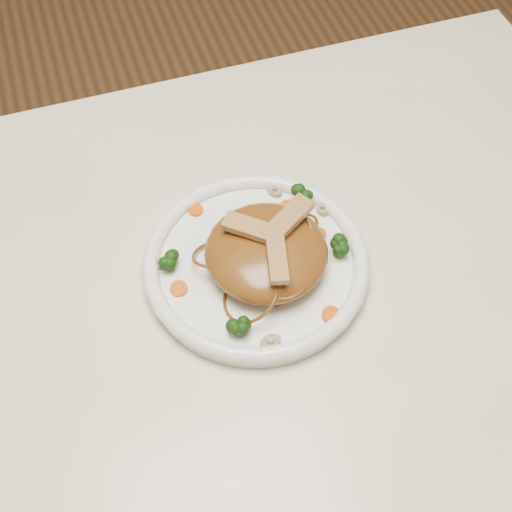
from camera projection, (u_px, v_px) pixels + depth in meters
name	position (u px, v px, depth m)	size (l,w,h in m)	color
ground	(233.00, 495.00, 1.42)	(4.00, 4.00, 0.00)	#4D331A
table	(219.00, 345.00, 0.89)	(1.20, 0.80, 0.75)	white
plate	(256.00, 267.00, 0.83)	(0.27, 0.27, 0.02)	white
noodle_mound	(266.00, 252.00, 0.80)	(0.14, 0.14, 0.05)	brown
chicken_a	(288.00, 219.00, 0.79)	(0.07, 0.02, 0.01)	tan
chicken_b	(253.00, 229.00, 0.78)	(0.07, 0.02, 0.01)	tan
chicken_c	(277.00, 258.00, 0.76)	(0.06, 0.02, 0.01)	tan
broccoli_0	(303.00, 194.00, 0.87)	(0.03, 0.03, 0.03)	#14390C
broccoli_1	(168.00, 259.00, 0.81)	(0.03, 0.03, 0.03)	#14390C
broccoli_2	(239.00, 325.00, 0.76)	(0.03, 0.03, 0.03)	#14390C
broccoli_3	(340.00, 246.00, 0.82)	(0.03, 0.03, 0.03)	#14390C
carrot_0	(288.00, 208.00, 0.87)	(0.02, 0.02, 0.01)	#D75207
carrot_1	(179.00, 289.00, 0.80)	(0.02, 0.02, 0.01)	#D75207
carrot_2	(318.00, 235.00, 0.85)	(0.02, 0.02, 0.01)	#D75207
carrot_3	(196.00, 210.00, 0.87)	(0.02, 0.02, 0.01)	#D75207
carrot_4	(331.00, 315.00, 0.78)	(0.02, 0.02, 0.01)	#D75207
mushroom_0	(270.00, 343.00, 0.76)	(0.03, 0.03, 0.01)	tan
mushroom_1	(323.00, 209.00, 0.87)	(0.02, 0.02, 0.01)	tan
mushroom_2	(158.00, 264.00, 0.82)	(0.02, 0.02, 0.01)	tan
mushroom_3	(274.00, 191.00, 0.89)	(0.02, 0.02, 0.01)	tan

